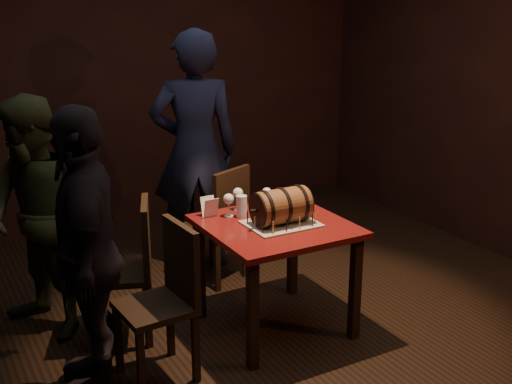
{
  "coord_description": "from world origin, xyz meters",
  "views": [
    {
      "loc": [
        -1.9,
        -3.43,
        2.17
      ],
      "look_at": [
        0.04,
        0.05,
        0.95
      ],
      "focal_mm": 45.0,
      "sensor_mm": 36.0,
      "label": 1
    }
  ],
  "objects_px": {
    "chair_back": "(222,219)",
    "person_back": "(195,151)",
    "wine_glass_left": "(229,200)",
    "pint_of_ale": "(242,207)",
    "wine_glass_mid": "(238,194)",
    "chair_left_front": "(167,293)",
    "person_left_rear": "(37,220)",
    "chair_left_rear": "(132,263)",
    "wine_glass_right": "(267,194)",
    "barrel_cake": "(281,206)",
    "person_left_front": "(87,253)",
    "pub_table": "(275,239)"
  },
  "relations": [
    {
      "from": "barrel_cake",
      "to": "chair_back",
      "type": "height_order",
      "value": "barrel_cake"
    },
    {
      "from": "person_left_front",
      "to": "chair_left_rear",
      "type": "bearing_deg",
      "value": 155.33
    },
    {
      "from": "barrel_cake",
      "to": "wine_glass_left",
      "type": "height_order",
      "value": "barrel_cake"
    },
    {
      "from": "wine_glass_mid",
      "to": "pint_of_ale",
      "type": "height_order",
      "value": "wine_glass_mid"
    },
    {
      "from": "person_back",
      "to": "person_left_rear",
      "type": "bearing_deg",
      "value": 41.21
    },
    {
      "from": "chair_left_rear",
      "to": "pub_table",
      "type": "bearing_deg",
      "value": -22.05
    },
    {
      "from": "person_left_rear",
      "to": "wine_glass_right",
      "type": "bearing_deg",
      "value": 50.66
    },
    {
      "from": "chair_back",
      "to": "wine_glass_right",
      "type": "bearing_deg",
      "value": -83.25
    },
    {
      "from": "barrel_cake",
      "to": "chair_left_front",
      "type": "xyz_separation_m",
      "value": [
        -0.85,
        -0.13,
        -0.35
      ]
    },
    {
      "from": "chair_left_rear",
      "to": "person_left_rear",
      "type": "xyz_separation_m",
      "value": [
        -0.5,
        0.34,
        0.28
      ]
    },
    {
      "from": "chair_left_rear",
      "to": "person_back",
      "type": "bearing_deg",
      "value": 46.54
    },
    {
      "from": "chair_left_front",
      "to": "person_left_rear",
      "type": "relative_size",
      "value": 0.58
    },
    {
      "from": "person_back",
      "to": "barrel_cake",
      "type": "bearing_deg",
      "value": 109.63
    },
    {
      "from": "person_back",
      "to": "person_left_rear",
      "type": "xyz_separation_m",
      "value": [
        -1.36,
        -0.57,
        -0.17
      ]
    },
    {
      "from": "chair_back",
      "to": "pint_of_ale",
      "type": "bearing_deg",
      "value": -103.84
    },
    {
      "from": "wine_glass_left",
      "to": "person_left_rear",
      "type": "height_order",
      "value": "person_left_rear"
    },
    {
      "from": "wine_glass_mid",
      "to": "chair_left_front",
      "type": "bearing_deg",
      "value": -144.62
    },
    {
      "from": "chair_back",
      "to": "person_left_front",
      "type": "bearing_deg",
      "value": -144.09
    },
    {
      "from": "wine_glass_right",
      "to": "chair_back",
      "type": "xyz_separation_m",
      "value": [
        -0.07,
        0.57,
        -0.35
      ]
    },
    {
      "from": "chair_back",
      "to": "person_back",
      "type": "xyz_separation_m",
      "value": [
        -0.03,
        0.42,
        0.45
      ]
    },
    {
      "from": "chair_left_rear",
      "to": "wine_glass_mid",
      "type": "bearing_deg",
      "value": 0.49
    },
    {
      "from": "pint_of_ale",
      "to": "chair_left_rear",
      "type": "relative_size",
      "value": 0.16
    },
    {
      "from": "wine_glass_right",
      "to": "person_back",
      "type": "distance_m",
      "value": 1.01
    },
    {
      "from": "chair_back",
      "to": "wine_glass_left",
      "type": "bearing_deg",
      "value": -111.54
    },
    {
      "from": "wine_glass_right",
      "to": "person_left_rear",
      "type": "relative_size",
      "value": 0.1
    },
    {
      "from": "wine_glass_left",
      "to": "wine_glass_right",
      "type": "bearing_deg",
      "value": -1.17
    },
    {
      "from": "person_left_rear",
      "to": "wine_glass_mid",
      "type": "bearing_deg",
      "value": 52.46
    },
    {
      "from": "barrel_cake",
      "to": "chair_left_front",
      "type": "height_order",
      "value": "barrel_cake"
    },
    {
      "from": "pub_table",
      "to": "person_left_front",
      "type": "bearing_deg",
      "value": -176.19
    },
    {
      "from": "barrel_cake",
      "to": "wine_glass_mid",
      "type": "bearing_deg",
      "value": 104.93
    },
    {
      "from": "pint_of_ale",
      "to": "person_back",
      "type": "height_order",
      "value": "person_back"
    },
    {
      "from": "wine_glass_mid",
      "to": "chair_back",
      "type": "xyz_separation_m",
      "value": [
        0.11,
        0.48,
        -0.34
      ]
    },
    {
      "from": "barrel_cake",
      "to": "wine_glass_right",
      "type": "xyz_separation_m",
      "value": [
        0.07,
        0.3,
        -0.01
      ]
    },
    {
      "from": "pint_of_ale",
      "to": "person_left_rear",
      "type": "relative_size",
      "value": 0.09
    },
    {
      "from": "wine_glass_left",
      "to": "wine_glass_mid",
      "type": "xyz_separation_m",
      "value": [
        0.12,
        0.09,
        -0.0
      ]
    },
    {
      "from": "chair_left_front",
      "to": "person_left_front",
      "type": "distance_m",
      "value": 0.52
    },
    {
      "from": "chair_left_rear",
      "to": "chair_left_front",
      "type": "height_order",
      "value": "same"
    },
    {
      "from": "chair_left_front",
      "to": "person_back",
      "type": "height_order",
      "value": "person_back"
    },
    {
      "from": "pub_table",
      "to": "person_back",
      "type": "bearing_deg",
      "value": 90.32
    },
    {
      "from": "person_left_rear",
      "to": "pub_table",
      "type": "bearing_deg",
      "value": 40.21
    },
    {
      "from": "pub_table",
      "to": "wine_glass_right",
      "type": "distance_m",
      "value": 0.36
    },
    {
      "from": "wine_glass_left",
      "to": "pint_of_ale",
      "type": "bearing_deg",
      "value": -36.16
    },
    {
      "from": "chair_left_rear",
      "to": "person_back",
      "type": "height_order",
      "value": "person_back"
    },
    {
      "from": "chair_back",
      "to": "chair_left_rear",
      "type": "bearing_deg",
      "value": -151.34
    },
    {
      "from": "wine_glass_mid",
      "to": "person_left_front",
      "type": "distance_m",
      "value": 1.24
    },
    {
      "from": "barrel_cake",
      "to": "person_back",
      "type": "height_order",
      "value": "person_back"
    },
    {
      "from": "wine_glass_right",
      "to": "chair_left_front",
      "type": "xyz_separation_m",
      "value": [
        -0.92,
        -0.44,
        -0.35
      ]
    },
    {
      "from": "wine_glass_mid",
      "to": "person_left_rear",
      "type": "height_order",
      "value": "person_left_rear"
    },
    {
      "from": "barrel_cake",
      "to": "person_left_rear",
      "type": "xyz_separation_m",
      "value": [
        -1.39,
        0.73,
        -0.08
      ]
    },
    {
      "from": "pub_table",
      "to": "chair_left_rear",
      "type": "height_order",
      "value": "chair_left_rear"
    }
  ]
}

